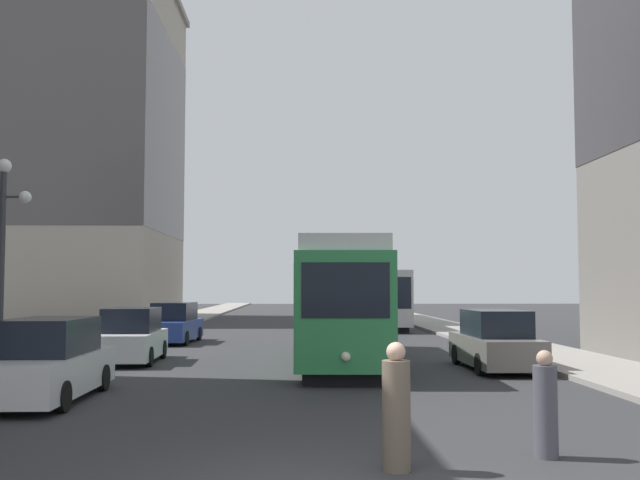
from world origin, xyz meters
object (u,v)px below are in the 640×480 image
(pedestrian_crossing_far, at_px, (396,411))
(parked_car_left_near, at_px, (174,324))
(pedestrian_crossing_near, at_px, (545,408))
(streetcar, at_px, (341,299))
(parked_car_left_far, at_px, (131,337))
(transit_bus, at_px, (381,296))
(lamp_post_left_near, at_px, (2,235))
(parked_car_left_mid, at_px, (47,362))
(parked_car_right_far, at_px, (495,342))

(pedestrian_crossing_far, bearing_deg, parked_car_left_near, -121.00)
(pedestrian_crossing_far, bearing_deg, pedestrian_crossing_near, 148.68)
(pedestrian_crossing_near, bearing_deg, streetcar, -119.11)
(pedestrian_crossing_far, bearing_deg, parked_car_left_far, -112.26)
(transit_bus, xyz_separation_m, lamp_post_left_near, (-12.64, -26.04, 1.89))
(pedestrian_crossing_near, height_order, lamp_post_left_near, lamp_post_left_near)
(parked_car_left_near, bearing_deg, streetcar, -47.37)
(parked_car_left_near, height_order, parked_car_left_mid, same)
(parked_car_left_far, bearing_deg, parked_car_left_mid, -91.64)
(parked_car_left_far, xyz_separation_m, pedestrian_crossing_near, (9.25, -13.88, -0.11))
(transit_bus, distance_m, lamp_post_left_near, 29.01)
(streetcar, relative_size, parked_car_left_far, 2.95)
(streetcar, distance_m, parked_car_left_near, 11.12)
(transit_bus, relative_size, parked_car_right_far, 2.36)
(pedestrian_crossing_near, bearing_deg, parked_car_left_mid, -69.62)
(parked_car_right_far, xyz_separation_m, lamp_post_left_near, (-13.53, -3.65, 2.99))
(parked_car_left_mid, height_order, lamp_post_left_near, lamp_post_left_near)
(transit_bus, distance_m, parked_car_right_far, 22.43)
(parked_car_right_far, height_order, pedestrian_crossing_far, parked_car_right_far)
(transit_bus, bearing_deg, pedestrian_crossing_far, -94.35)
(streetcar, xyz_separation_m, transit_bus, (3.68, 19.88, -0.15))
(streetcar, relative_size, parked_car_left_mid, 2.72)
(transit_bus, xyz_separation_m, pedestrian_crossing_far, (-3.82, -34.47, -1.13))
(pedestrian_crossing_far, bearing_deg, parked_car_left_mid, -90.28)
(transit_bus, bearing_deg, streetcar, -98.53)
(streetcar, relative_size, transit_bus, 1.17)
(streetcar, distance_m, lamp_post_left_near, 11.01)
(parked_car_left_mid, relative_size, pedestrian_crossing_far, 2.79)
(parked_car_left_far, bearing_deg, parked_car_right_far, -13.72)
(parked_car_left_mid, bearing_deg, streetcar, 49.37)
(parked_car_left_near, xyz_separation_m, pedestrian_crossing_near, (9.25, -22.40, -0.11))
(parked_car_left_far, bearing_deg, lamp_post_left_near, -108.84)
(parked_car_left_far, height_order, pedestrian_crossing_far, parked_car_left_far)
(transit_bus, bearing_deg, parked_car_left_mid, -108.96)
(parked_car_right_far, relative_size, lamp_post_left_near, 0.86)
(parked_car_right_far, relative_size, pedestrian_crossing_far, 2.76)
(parked_car_left_mid, height_order, pedestrian_crossing_near, parked_car_left_mid)
(parked_car_left_mid, height_order, parked_car_left_far, same)
(parked_car_left_mid, relative_size, pedestrian_crossing_near, 3.11)
(parked_car_right_far, bearing_deg, pedestrian_crossing_near, 77.96)
(parked_car_right_far, xyz_separation_m, pedestrian_crossing_near, (-2.38, -11.39, -0.11))
(streetcar, relative_size, parked_car_right_far, 2.75)
(transit_bus, height_order, parked_car_left_mid, transit_bus)
(parked_car_right_far, distance_m, pedestrian_crossing_near, 11.64)
(streetcar, height_order, lamp_post_left_near, lamp_post_left_near)
(lamp_post_left_near, bearing_deg, parked_car_left_mid, -47.28)
(pedestrian_crossing_far, xyz_separation_m, lamp_post_left_near, (-8.83, 8.42, 3.02))
(parked_car_right_far, height_order, pedestrian_crossing_near, parked_car_right_far)
(pedestrian_crossing_near, bearing_deg, lamp_post_left_near, -72.82)
(parked_car_right_far, bearing_deg, parked_car_left_near, -43.68)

